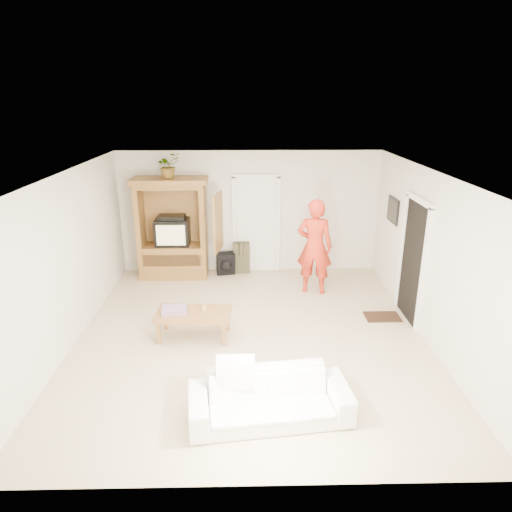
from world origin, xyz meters
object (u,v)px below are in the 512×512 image
at_px(man, 315,247).
at_px(sofa, 270,398).
at_px(armoire, 174,235).
at_px(coffee_table, 194,315).

distance_m(man, sofa, 3.93).
distance_m(armoire, man, 2.96).
bearing_deg(man, coffee_table, 53.98).
xyz_separation_m(armoire, sofa, (1.78, -4.65, -0.63)).
bearing_deg(man, armoire, -3.37).
xyz_separation_m(armoire, man, (2.81, -0.92, 0.02)).
distance_m(armoire, coffee_table, 2.81).
xyz_separation_m(man, sofa, (-1.04, -3.73, -0.65)).
height_order(man, coffee_table, man).
relative_size(armoire, man, 1.13).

